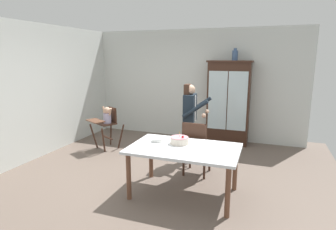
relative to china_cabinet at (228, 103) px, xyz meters
name	(u,v)px	position (x,y,z in m)	size (l,w,h in m)	color
ground_plane	(154,176)	(-0.89, -2.37, -0.98)	(6.24, 6.24, 0.00)	#66564C
wall_back	(195,85)	(-0.89, 0.26, 0.37)	(5.32, 0.06, 2.70)	silver
wall_left	(30,92)	(-3.52, -2.37, 0.37)	(0.06, 5.32, 2.70)	silver
china_cabinet	(228,103)	(0.00, 0.00, 0.00)	(1.01, 0.48, 1.96)	#382116
ceramic_vase	(235,55)	(0.10, 0.00, 1.09)	(0.13, 0.13, 0.27)	#3D567F
high_chair_with_toddler	(107,120)	(-2.47, -1.33, -0.33)	(0.78, 0.84, 0.95)	#382116
adult_person	(190,114)	(-0.51, -1.47, -0.02)	(0.52, 0.50, 1.53)	#3D4C6B
dining_table	(184,153)	(-0.23, -2.81, -0.33)	(1.60, 1.01, 0.74)	silver
birthday_cake	(179,140)	(-0.34, -2.67, -0.19)	(0.28, 0.28, 0.19)	beige
serving_bowl	(157,140)	(-0.70, -2.67, -0.22)	(0.18, 0.18, 0.06)	silver
dining_chair_far_side	(196,145)	(-0.24, -2.09, -0.43)	(0.46, 0.46, 0.96)	#382116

